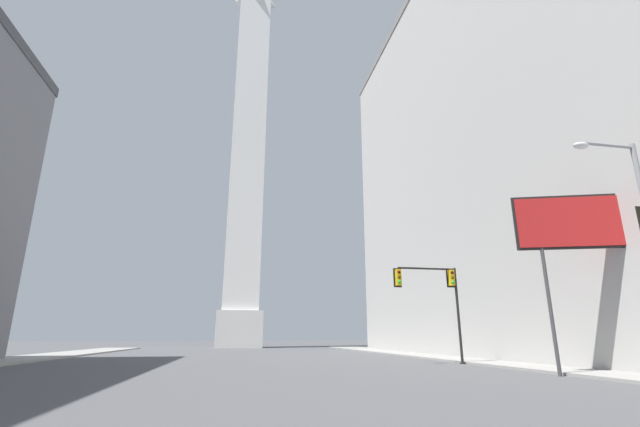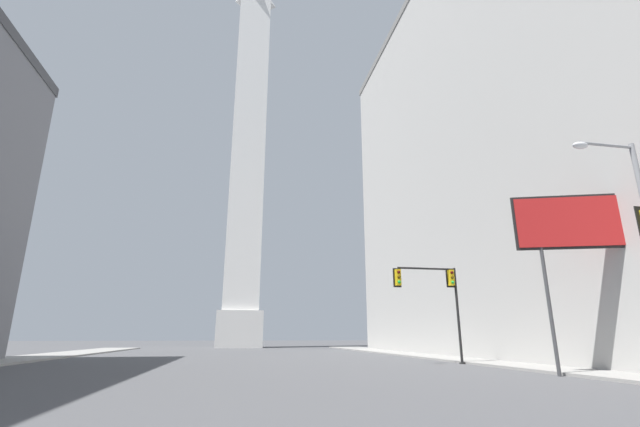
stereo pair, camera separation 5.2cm
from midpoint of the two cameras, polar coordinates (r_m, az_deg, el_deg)
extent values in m
cube|color=gray|center=(32.88, 23.21, -17.83)|extent=(5.00, 88.72, 0.15)
cube|color=#B2AFAA|center=(48.83, 28.20, 8.40)|extent=(22.22, 54.36, 40.85)
cube|color=silver|center=(74.90, -10.69, -14.93)|extent=(7.47, 7.47, 5.84)
cube|color=white|center=(82.83, -9.46, 9.47)|extent=(5.97, 5.97, 62.69)
cylinder|color=black|center=(31.92, 17.97, -12.70)|extent=(0.18, 0.18, 6.48)
cylinder|color=#262626|center=(31.94, 18.49, -18.41)|extent=(0.40, 0.40, 0.10)
cube|color=yellow|center=(32.01, 17.12, -8.19)|extent=(0.34, 0.34, 1.10)
cube|color=black|center=(32.16, 16.97, -8.24)|extent=(0.58, 0.04, 1.32)
sphere|color=#410907|center=(31.88, 17.23, -7.53)|extent=(0.22, 0.22, 0.22)
sphere|color=#483506|center=(31.84, 17.28, -8.14)|extent=(0.22, 0.22, 0.22)
sphere|color=green|center=(31.80, 17.33, -8.75)|extent=(0.22, 0.22, 0.22)
cylinder|color=black|center=(31.28, 14.02, -7.14)|extent=(4.26, 0.14, 0.14)
sphere|color=black|center=(32.22, 17.49, -7.13)|extent=(0.18, 0.18, 0.18)
cube|color=yellow|center=(30.36, 10.41, -8.37)|extent=(0.34, 0.34, 1.10)
cube|color=black|center=(30.52, 10.29, -8.42)|extent=(0.58, 0.04, 1.32)
sphere|color=#410907|center=(30.23, 10.51, -7.68)|extent=(0.22, 0.22, 0.22)
sphere|color=#483506|center=(30.18, 10.54, -8.32)|extent=(0.22, 0.22, 0.22)
sphere|color=green|center=(30.14, 10.58, -8.97)|extent=(0.22, 0.22, 0.22)
cylinder|color=gray|center=(20.41, 33.90, 7.58)|extent=(2.38, 0.12, 0.12)
sphere|color=gray|center=(21.25, 36.22, 7.11)|extent=(0.20, 0.20, 0.20)
ellipsoid|color=silver|center=(19.57, 31.44, 7.75)|extent=(0.64, 0.36, 0.26)
cylinder|color=#3F3F42|center=(23.99, 28.38, -11.18)|extent=(0.18, 0.18, 6.10)
cube|color=red|center=(25.52, 32.24, -0.88)|extent=(6.70, 2.48, 2.57)
cube|color=black|center=(25.52, 32.24, -0.88)|extent=(6.89, 2.44, 2.81)
camera|label=1|loc=(0.03, -89.97, -0.01)|focal=24.00mm
camera|label=2|loc=(0.03, 90.03, 0.01)|focal=24.00mm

